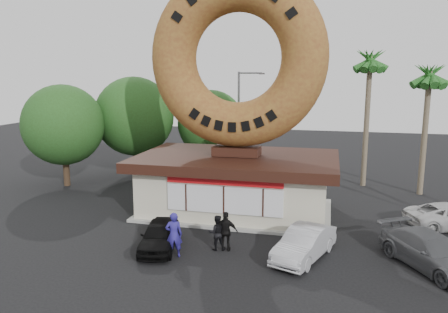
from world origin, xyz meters
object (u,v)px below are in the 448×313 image
at_px(person_left, 174,235).
at_px(car_grey, 431,251).
at_px(giant_donut, 237,58).
at_px(street_lamp, 240,117).
at_px(donut_shop, 237,182).
at_px(person_right, 226,231).
at_px(car_silver, 304,243).
at_px(car_black, 159,235).
at_px(person_center, 217,233).

distance_m(person_left, car_grey, 10.65).
xyz_separation_m(giant_donut, person_left, (-1.28, -6.89, -7.67)).
distance_m(street_lamp, car_grey, 19.41).
bearing_deg(donut_shop, street_lamp, 100.50).
distance_m(person_left, person_right, 2.35).
relative_size(giant_donut, street_lamp, 1.22).
bearing_deg(car_silver, giant_donut, 146.08).
height_order(street_lamp, car_grey, street_lamp).
relative_size(person_right, car_black, 0.48).
bearing_deg(person_left, donut_shop, -120.57).
bearing_deg(car_black, street_lamp, 77.47).
relative_size(giant_donut, person_center, 6.02).
bearing_deg(donut_shop, car_silver, -53.67).
bearing_deg(giant_donut, car_silver, -53.75).
bearing_deg(person_right, person_left, 26.83).
relative_size(car_silver, car_grey, 0.84).
bearing_deg(giant_donut, person_center, -86.75).
height_order(street_lamp, person_right, street_lamp).
distance_m(giant_donut, person_left, 10.38).
xyz_separation_m(street_lamp, car_grey, (11.12, -15.45, -3.78)).
distance_m(person_center, car_silver, 3.88).
relative_size(donut_shop, person_right, 6.22).
xyz_separation_m(donut_shop, giant_donut, (0.00, 0.02, 6.90)).
bearing_deg(giant_donut, street_lamp, 100.51).
bearing_deg(person_center, car_black, -6.39).
bearing_deg(person_right, car_grey, 178.25).
height_order(giant_donut, street_lamp, giant_donut).
distance_m(person_right, car_black, 3.03).
distance_m(giant_donut, person_right, 9.66).
distance_m(person_center, person_right, 0.44).
bearing_deg(person_right, giant_donut, -85.96).
bearing_deg(street_lamp, car_silver, -68.95).
height_order(donut_shop, car_grey, donut_shop).
relative_size(person_right, car_silver, 0.44).
xyz_separation_m(person_left, person_right, (2.03, 1.18, -0.10)).
xyz_separation_m(street_lamp, car_black, (-0.37, -16.22, -3.85)).
relative_size(person_left, person_right, 1.11).
height_order(person_center, car_black, person_center).
relative_size(person_center, person_right, 0.90).
bearing_deg(person_left, car_silver, 171.99).
height_order(giant_donut, person_right, giant_donut).
relative_size(giant_donut, car_grey, 2.00).
height_order(person_left, car_grey, person_left).
xyz_separation_m(street_lamp, person_center, (2.18, -15.70, -3.67)).
bearing_deg(donut_shop, giant_donut, 90.00).
distance_m(donut_shop, person_left, 7.03).
height_order(donut_shop, person_right, donut_shop).
bearing_deg(street_lamp, donut_shop, -79.50).
relative_size(person_left, car_silver, 0.49).
height_order(person_right, car_grey, person_right).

